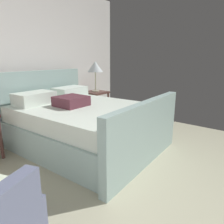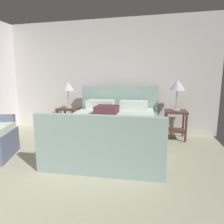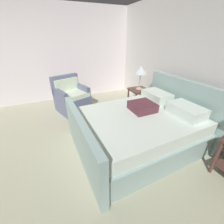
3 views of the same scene
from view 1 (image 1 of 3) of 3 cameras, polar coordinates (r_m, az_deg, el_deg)
The scene contains 4 objects.
wall_back at distance 3.73m, azimuth -27.14°, elevation 13.29°, with size 5.00×0.12×2.58m, color silver.
bed at distance 3.08m, azimuth -8.28°, elevation -3.06°, with size 1.80×2.18×1.09m.
nightstand_right at distance 4.43m, azimuth -4.55°, elevation 3.24°, with size 0.44×0.44×0.60m.
table_lamp_right at distance 4.35m, azimuth -4.74°, elevation 12.41°, with size 0.32×0.32×0.63m.
Camera 1 is at (-1.58, -0.07, 1.28)m, focal length 32.57 mm.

